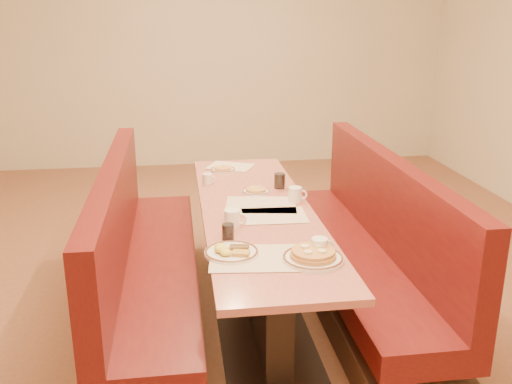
{
  "coord_description": "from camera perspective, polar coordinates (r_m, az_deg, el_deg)",
  "views": [
    {
      "loc": [
        -0.48,
        -3.39,
        1.96
      ],
      "look_at": [
        0.0,
        0.04,
        0.85
      ],
      "focal_mm": 40.0,
      "sensor_mm": 36.0,
      "label": 1
    }
  ],
  "objects": [
    {
      "name": "soda_tumbler_near",
      "position": [
        3.15,
        -2.82,
        -4.0
      ],
      "size": [
        0.07,
        0.07,
        0.09
      ],
      "color": "black",
      "rests_on": "diner_table"
    },
    {
      "name": "booth_left",
      "position": [
        3.76,
        -11.14,
        -7.78
      ],
      "size": [
        0.55,
        2.5,
        1.05
      ],
      "color": "#4C3326",
      "rests_on": "ground"
    },
    {
      "name": "extra_plate_far",
      "position": [
        4.49,
        -3.35,
        2.29
      ],
      "size": [
        0.19,
        0.19,
        0.04
      ],
      "rotation": [
        0.0,
        0.0,
        -0.43
      ],
      "color": "white",
      "rests_on": "diner_table"
    },
    {
      "name": "placemat_far_left",
      "position": [
        4.61,
        -2.56,
        2.58
      ],
      "size": [
        0.42,
        0.38,
        0.0
      ],
      "primitive_type": "cube",
      "rotation": [
        0.0,
        0.0,
        -0.43
      ],
      "color": "beige",
      "rests_on": "diner_table"
    },
    {
      "name": "coffee_mug_b",
      "position": [
        3.33,
        -2.33,
        -2.61
      ],
      "size": [
        0.13,
        0.1,
        0.1
      ],
      "rotation": [
        0.0,
        0.0,
        -0.39
      ],
      "color": "white",
      "rests_on": "diner_table"
    },
    {
      "name": "extra_plate_mid",
      "position": [
        3.95,
        -0.01,
        0.12
      ],
      "size": [
        0.2,
        0.2,
        0.04
      ],
      "rotation": [
        0.0,
        0.0,
        -0.18
      ],
      "color": "white",
      "rests_on": "diner_table"
    },
    {
      "name": "room_envelope",
      "position": [
        3.43,
        0.1,
        17.28
      ],
      "size": [
        6.04,
        8.04,
        2.82
      ],
      "color": "beige",
      "rests_on": "ground"
    },
    {
      "name": "pancake_plate",
      "position": [
        2.91,
        5.73,
        -6.41
      ],
      "size": [
        0.31,
        0.31,
        0.07
      ],
      "rotation": [
        0.0,
        0.0,
        0.36
      ],
      "color": "white",
      "rests_on": "diner_table"
    },
    {
      "name": "placemat_far_right",
      "position": [
        3.7,
        0.5,
        -1.29
      ],
      "size": [
        0.5,
        0.4,
        0.0
      ],
      "primitive_type": "cube",
      "rotation": [
        0.0,
        0.0,
        -0.15
      ],
      "color": "beige",
      "rests_on": "diner_table"
    },
    {
      "name": "placemat_near_right",
      "position": [
        3.51,
        1.84,
        -2.36
      ],
      "size": [
        0.4,
        0.31,
        0.0
      ],
      "primitive_type": "cube",
      "rotation": [
        0.0,
        0.0,
        -0.04
      ],
      "color": "beige",
      "rests_on": "diner_table"
    },
    {
      "name": "ground",
      "position": [
        3.95,
        0.08,
        -12.01
      ],
      "size": [
        8.0,
        8.0,
        0.0
      ],
      "primitive_type": "plane",
      "color": "#9E6647",
      "rests_on": "ground"
    },
    {
      "name": "soda_tumbler_mid",
      "position": [
        4.05,
        2.37,
        1.13
      ],
      "size": [
        0.08,
        0.08,
        0.11
      ],
      "color": "black",
      "rests_on": "diner_table"
    },
    {
      "name": "coffee_mug_c",
      "position": [
        3.77,
        3.99,
        -0.2
      ],
      "size": [
        0.12,
        0.09,
        0.1
      ],
      "rotation": [
        0.0,
        0.0,
        -0.32
      ],
      "color": "white",
      "rests_on": "diner_table"
    },
    {
      "name": "eggs_plate",
      "position": [
        2.97,
        -2.54,
        -5.98
      ],
      "size": [
        0.28,
        0.28,
        0.06
      ],
      "rotation": [
        0.0,
        0.0,
        -0.27
      ],
      "color": "white",
      "rests_on": "diner_table"
    },
    {
      "name": "booth_right",
      "position": [
        3.94,
        10.75,
        -6.5
      ],
      "size": [
        0.55,
        2.5,
        1.05
      ],
      "color": "#4C3326",
      "rests_on": "ground"
    },
    {
      "name": "placemat_near_left",
      "position": [
        2.92,
        -0.16,
        -6.61
      ],
      "size": [
        0.49,
        0.39,
        0.0
      ],
      "primitive_type": "cube",
      "rotation": [
        0.0,
        0.0,
        -0.11
      ],
      "color": "beige",
      "rests_on": "diner_table"
    },
    {
      "name": "coffee_mug_a",
      "position": [
        2.97,
        6.42,
        -5.43
      ],
      "size": [
        0.12,
        0.09,
        0.09
      ],
      "rotation": [
        0.0,
        0.0,
        0.13
      ],
      "color": "white",
      "rests_on": "diner_table"
    },
    {
      "name": "coffee_mug_d",
      "position": [
        4.15,
        -4.85,
        1.33
      ],
      "size": [
        0.1,
        0.07,
        0.08
      ],
      "rotation": [
        0.0,
        0.0,
        -0.36
      ],
      "color": "white",
      "rests_on": "diner_table"
    },
    {
      "name": "diner_table",
      "position": [
        3.78,
        0.09,
        -7.08
      ],
      "size": [
        0.7,
        2.5,
        0.75
      ],
      "color": "black",
      "rests_on": "ground"
    }
  ]
}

